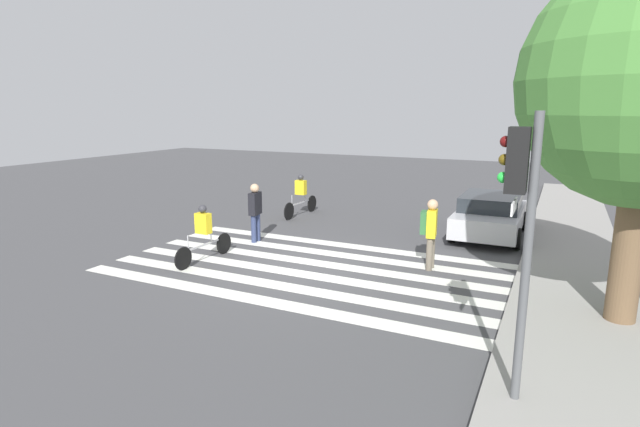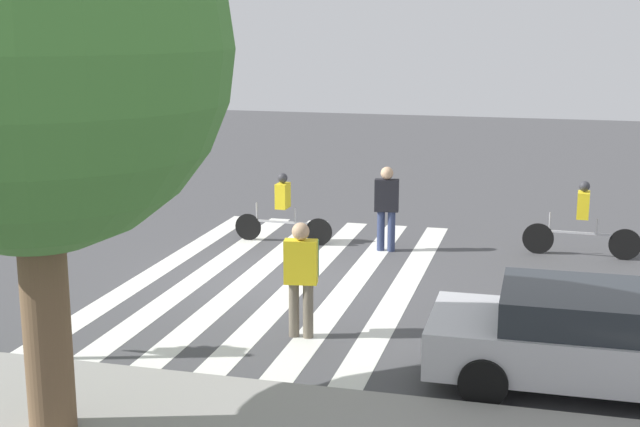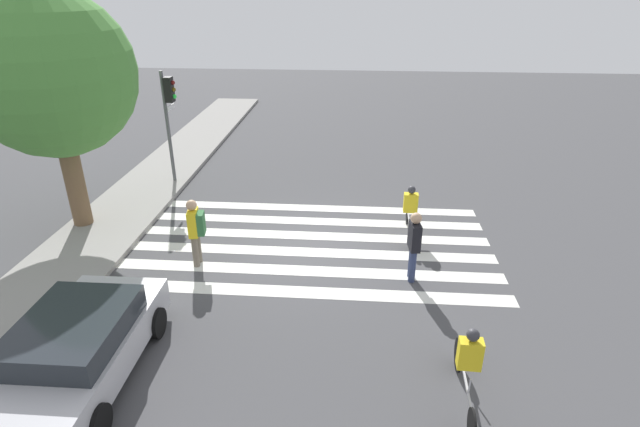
{
  "view_description": "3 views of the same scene",
  "coord_description": "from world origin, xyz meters",
  "px_view_note": "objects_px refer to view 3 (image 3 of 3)",
  "views": [
    {
      "loc": [
        11.01,
        5.76,
        4.08
      ],
      "look_at": [
        -0.39,
        0.21,
        1.39
      ],
      "focal_mm": 28.0,
      "sensor_mm": 36.0,
      "label": 1
    },
    {
      "loc": [
        -4.94,
        15.58,
        4.86
      ],
      "look_at": [
        -0.97,
        0.43,
        1.42
      ],
      "focal_mm": 50.0,
      "sensor_mm": 36.0,
      "label": 2
    },
    {
      "loc": [
        -12.4,
        -1.15,
        6.8
      ],
      "look_at": [
        0.2,
        -0.19,
        0.86
      ],
      "focal_mm": 28.0,
      "sensor_mm": 36.0,
      "label": 3
    }
  ],
  "objects_px": {
    "pedestrian_adult_blue_shirt": "(196,228)",
    "cyclist_mid_street": "(410,209)",
    "street_tree": "(51,75)",
    "pedestrian_child_with_backpack": "(414,243)",
    "traffic_light": "(169,107)",
    "car_parked_silver_sedan": "(77,348)",
    "cyclist_far_lane": "(468,365)"
  },
  "relations": [
    {
      "from": "pedestrian_child_with_backpack",
      "to": "car_parked_silver_sedan",
      "type": "relative_size",
      "value": 0.43
    },
    {
      "from": "traffic_light",
      "to": "pedestrian_adult_blue_shirt",
      "type": "relative_size",
      "value": 2.21
    },
    {
      "from": "cyclist_mid_street",
      "to": "traffic_light",
      "type": "bearing_deg",
      "value": 68.24
    },
    {
      "from": "pedestrian_child_with_backpack",
      "to": "cyclist_far_lane",
      "type": "relative_size",
      "value": 0.76
    },
    {
      "from": "traffic_light",
      "to": "street_tree",
      "type": "xyz_separation_m",
      "value": [
        -3.67,
        1.68,
        1.68
      ]
    },
    {
      "from": "cyclist_far_lane",
      "to": "traffic_light",
      "type": "bearing_deg",
      "value": 43.3
    },
    {
      "from": "cyclist_far_lane",
      "to": "pedestrian_adult_blue_shirt",
      "type": "bearing_deg",
      "value": 57.03
    },
    {
      "from": "pedestrian_child_with_backpack",
      "to": "cyclist_mid_street",
      "type": "xyz_separation_m",
      "value": [
        2.34,
        -0.12,
        -0.17
      ]
    },
    {
      "from": "car_parked_silver_sedan",
      "to": "pedestrian_child_with_backpack",
      "type": "bearing_deg",
      "value": -58.99
    },
    {
      "from": "traffic_light",
      "to": "cyclist_mid_street",
      "type": "bearing_deg",
      "value": -113.52
    },
    {
      "from": "traffic_light",
      "to": "cyclist_far_lane",
      "type": "xyz_separation_m",
      "value": [
        -9.86,
        -8.49,
        -1.97
      ]
    },
    {
      "from": "traffic_light",
      "to": "cyclist_far_lane",
      "type": "height_order",
      "value": "traffic_light"
    },
    {
      "from": "traffic_light",
      "to": "pedestrian_child_with_backpack",
      "type": "distance_m",
      "value": 10.02
    },
    {
      "from": "traffic_light",
      "to": "cyclist_mid_street",
      "type": "distance_m",
      "value": 9.01
    },
    {
      "from": "street_tree",
      "to": "pedestrian_adult_blue_shirt",
      "type": "relative_size",
      "value": 3.7
    },
    {
      "from": "street_tree",
      "to": "pedestrian_child_with_backpack",
      "type": "xyz_separation_m",
      "value": [
        -2.18,
        -9.62,
        -3.49
      ]
    },
    {
      "from": "car_parked_silver_sedan",
      "to": "street_tree",
      "type": "bearing_deg",
      "value": 27.15
    },
    {
      "from": "street_tree",
      "to": "cyclist_mid_street",
      "type": "distance_m",
      "value": 10.41
    },
    {
      "from": "cyclist_far_lane",
      "to": "pedestrian_child_with_backpack",
      "type": "bearing_deg",
      "value": 10.4
    },
    {
      "from": "pedestrian_adult_blue_shirt",
      "to": "cyclist_mid_street",
      "type": "distance_m",
      "value": 5.98
    },
    {
      "from": "traffic_light",
      "to": "cyclist_mid_street",
      "type": "height_order",
      "value": "traffic_light"
    },
    {
      "from": "traffic_light",
      "to": "pedestrian_child_with_backpack",
      "type": "relative_size",
      "value": 2.22
    },
    {
      "from": "pedestrian_adult_blue_shirt",
      "to": "cyclist_far_lane",
      "type": "bearing_deg",
      "value": -133.88
    },
    {
      "from": "cyclist_far_lane",
      "to": "car_parked_silver_sedan",
      "type": "distance_m",
      "value": 6.99
    },
    {
      "from": "street_tree",
      "to": "cyclist_mid_street",
      "type": "relative_size",
      "value": 3.01
    },
    {
      "from": "pedestrian_child_with_backpack",
      "to": "traffic_light",
      "type": "bearing_deg",
      "value": -133.21
    },
    {
      "from": "pedestrian_adult_blue_shirt",
      "to": "pedestrian_child_with_backpack",
      "type": "distance_m",
      "value": 5.5
    },
    {
      "from": "traffic_light",
      "to": "car_parked_silver_sedan",
      "type": "height_order",
      "value": "traffic_light"
    },
    {
      "from": "street_tree",
      "to": "traffic_light",
      "type": "bearing_deg",
      "value": -24.63
    },
    {
      "from": "traffic_light",
      "to": "cyclist_mid_street",
      "type": "xyz_separation_m",
      "value": [
        -3.51,
        -8.06,
        -1.98
      ]
    },
    {
      "from": "street_tree",
      "to": "cyclist_mid_street",
      "type": "height_order",
      "value": "street_tree"
    },
    {
      "from": "traffic_light",
      "to": "pedestrian_adult_blue_shirt",
      "type": "height_order",
      "value": "traffic_light"
    }
  ]
}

